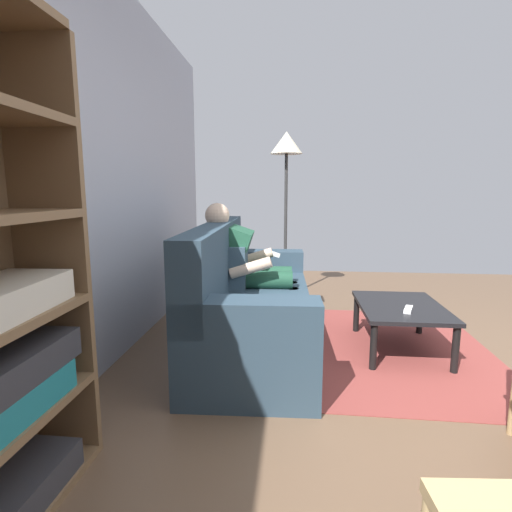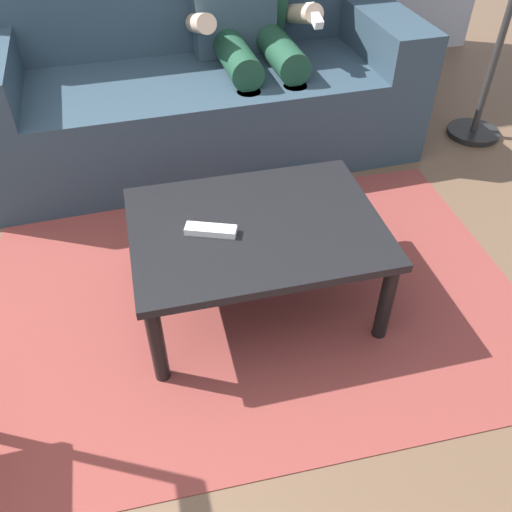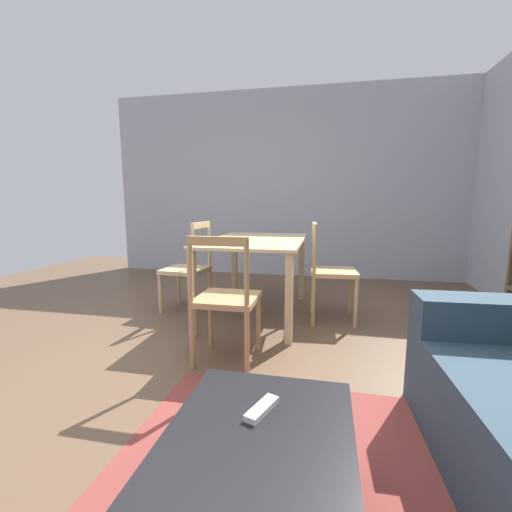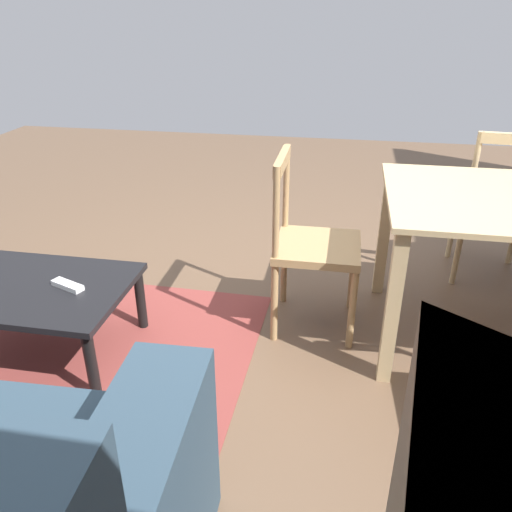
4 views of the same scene
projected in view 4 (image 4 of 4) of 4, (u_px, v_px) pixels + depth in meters
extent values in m
plane|color=brown|center=(281.00, 319.00, 2.78)|extent=(8.38, 8.38, 0.00)
cube|color=#2D4251|center=(125.00, 491.00, 1.17)|extent=(0.27, 0.86, 0.21)
cube|color=black|center=(36.00, 289.00, 2.38)|extent=(0.85, 0.63, 0.03)
cylinder|color=black|center=(141.00, 299.00, 2.64)|extent=(0.05, 0.05, 0.33)
cylinder|color=black|center=(6.00, 286.00, 2.76)|extent=(0.05, 0.05, 0.33)
cylinder|color=black|center=(92.00, 366.00, 2.16)|extent=(0.05, 0.05, 0.33)
cube|color=white|center=(68.00, 285.00, 2.35)|extent=(0.18, 0.11, 0.02)
cube|color=#D1B27F|center=(384.00, 234.00, 2.89)|extent=(0.06, 0.06, 0.74)
cube|color=#D1B27F|center=(392.00, 309.00, 2.18)|extent=(0.06, 0.06, 0.74)
cylinder|color=tan|center=(510.00, 373.00, 2.01)|extent=(0.04, 0.04, 0.47)
cube|color=tan|center=(318.00, 247.00, 2.55)|extent=(0.42, 0.42, 0.04)
cylinder|color=tan|center=(352.00, 308.00, 2.46)|extent=(0.04, 0.04, 0.45)
cylinder|color=tan|center=(353.00, 272.00, 2.79)|extent=(0.04, 0.04, 0.45)
cylinder|color=tan|center=(274.00, 301.00, 2.51)|extent=(0.04, 0.04, 0.45)
cylinder|color=tan|center=(284.00, 266.00, 2.85)|extent=(0.04, 0.04, 0.45)
cylinder|color=tan|center=(276.00, 215.00, 2.31)|extent=(0.03, 0.03, 0.46)
cylinder|color=tan|center=(286.00, 188.00, 2.65)|extent=(0.03, 0.03, 0.46)
cube|color=tan|center=(282.00, 161.00, 2.39)|extent=(0.04, 0.38, 0.06)
cube|color=#D1B27F|center=(495.00, 210.00, 3.07)|extent=(0.45, 0.45, 0.04)
cylinder|color=#D1B27F|center=(453.00, 227.00, 3.37)|extent=(0.04, 0.04, 0.43)
cylinder|color=#D1B27F|center=(458.00, 252.00, 3.04)|extent=(0.04, 0.04, 0.43)
cylinder|color=#D1B27F|center=(473.00, 177.00, 2.83)|extent=(0.03, 0.03, 0.50)
cube|color=brown|center=(50.00, 349.00, 2.53)|extent=(2.03, 1.44, 0.01)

